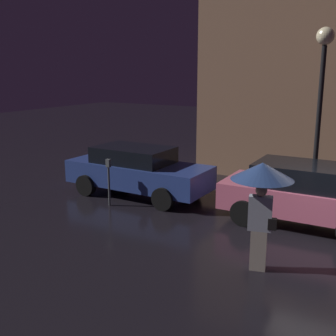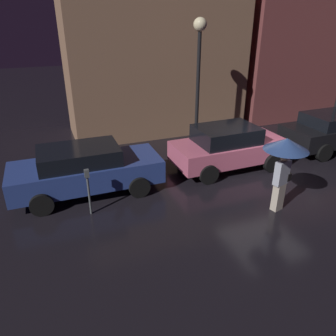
{
  "view_description": "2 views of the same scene",
  "coord_description": "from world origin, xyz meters",
  "px_view_note": "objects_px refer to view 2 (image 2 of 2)",
  "views": [
    {
      "loc": [
        1.35,
        -8.81,
        3.77
      ],
      "look_at": [
        -3.79,
        -0.04,
        1.37
      ],
      "focal_mm": 45.0,
      "sensor_mm": 36.0,
      "label": 1
    },
    {
      "loc": [
        -6.58,
        -7.7,
        4.97
      ],
      "look_at": [
        -3.51,
        0.24,
        0.95
      ],
      "focal_mm": 35.0,
      "sensor_mm": 36.0,
      "label": 2
    }
  ],
  "objects_px": {
    "parked_car_black": "(334,130)",
    "parked_car_blue": "(85,169)",
    "street_lamp_near": "(199,56)",
    "pedestrian_with_umbrella": "(285,153)",
    "parking_meter": "(88,187)",
    "parked_car_pink": "(228,147)"
  },
  "relations": [
    {
      "from": "parked_car_black",
      "to": "parked_car_blue",
      "type": "bearing_deg",
      "value": 179.91
    },
    {
      "from": "parked_car_blue",
      "to": "street_lamp_near",
      "type": "distance_m",
      "value": 5.93
    },
    {
      "from": "pedestrian_with_umbrella",
      "to": "parking_meter",
      "type": "distance_m",
      "value": 5.23
    },
    {
      "from": "parking_meter",
      "to": "parked_car_black",
      "type": "bearing_deg",
      "value": 7.87
    },
    {
      "from": "parked_car_pink",
      "to": "pedestrian_with_umbrella",
      "type": "xyz_separation_m",
      "value": [
        -0.13,
        -2.93,
        0.92
      ]
    },
    {
      "from": "parking_meter",
      "to": "pedestrian_with_umbrella",
      "type": "bearing_deg",
      "value": -18.62
    },
    {
      "from": "parked_car_black",
      "to": "parking_meter",
      "type": "xyz_separation_m",
      "value": [
        -9.88,
        -1.37,
        0.04
      ]
    },
    {
      "from": "parked_car_pink",
      "to": "street_lamp_near",
      "type": "xyz_separation_m",
      "value": [
        -0.18,
        2.2,
        2.8
      ]
    },
    {
      "from": "parked_car_pink",
      "to": "parked_car_blue",
      "type": "bearing_deg",
      "value": 179.17
    },
    {
      "from": "parked_car_blue",
      "to": "street_lamp_near",
      "type": "bearing_deg",
      "value": 25.52
    },
    {
      "from": "parked_car_pink",
      "to": "parked_car_black",
      "type": "xyz_separation_m",
      "value": [
        4.88,
        0.08,
        -0.01
      ]
    },
    {
      "from": "street_lamp_near",
      "to": "parked_car_black",
      "type": "bearing_deg",
      "value": -22.73
    },
    {
      "from": "pedestrian_with_umbrella",
      "to": "street_lamp_near",
      "type": "xyz_separation_m",
      "value": [
        -0.06,
        5.13,
        1.88
      ]
    },
    {
      "from": "pedestrian_with_umbrella",
      "to": "parked_car_black",
      "type": "bearing_deg",
      "value": -163.55
    },
    {
      "from": "parked_car_blue",
      "to": "parked_car_pink",
      "type": "distance_m",
      "value": 4.91
    },
    {
      "from": "pedestrian_with_umbrella",
      "to": "street_lamp_near",
      "type": "relative_size",
      "value": 0.43
    },
    {
      "from": "parked_car_black",
      "to": "street_lamp_near",
      "type": "height_order",
      "value": "street_lamp_near"
    },
    {
      "from": "parked_car_black",
      "to": "parking_meter",
      "type": "relative_size",
      "value": 3.15
    },
    {
      "from": "pedestrian_with_umbrella",
      "to": "parking_meter",
      "type": "relative_size",
      "value": 1.57
    },
    {
      "from": "pedestrian_with_umbrella",
      "to": "street_lamp_near",
      "type": "distance_m",
      "value": 5.46
    },
    {
      "from": "parked_car_blue",
      "to": "parking_meter",
      "type": "relative_size",
      "value": 3.3
    },
    {
      "from": "parked_car_black",
      "to": "pedestrian_with_umbrella",
      "type": "relative_size",
      "value": 2.0
    }
  ]
}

